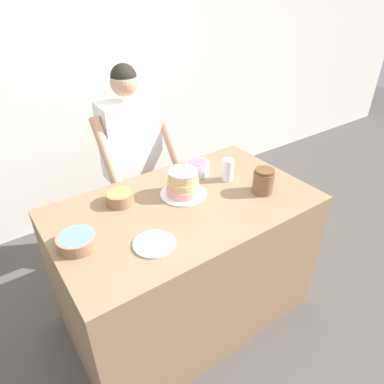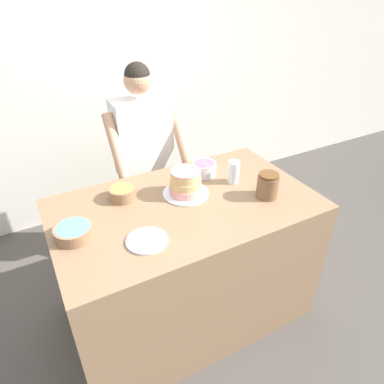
{
  "view_description": "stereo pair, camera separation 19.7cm",
  "coord_description": "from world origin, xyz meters",
  "px_view_note": "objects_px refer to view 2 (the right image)",
  "views": [
    {
      "loc": [
        -0.94,
        -0.95,
        2.1
      ],
      "look_at": [
        0.02,
        0.42,
        1.05
      ],
      "focal_mm": 32.0,
      "sensor_mm": 36.0,
      "label": 1
    },
    {
      "loc": [
        -0.77,
        -1.05,
        2.1
      ],
      "look_at": [
        0.02,
        0.42,
        1.05
      ],
      "focal_mm": 32.0,
      "sensor_mm": 36.0,
      "label": 2
    }
  ],
  "objects_px": {
    "frosting_bowl_blue": "(74,231)",
    "ceramic_plate": "(147,241)",
    "drinking_glass": "(234,172)",
    "stoneware_jar": "(268,186)",
    "cake": "(186,184)",
    "frosting_bowl_olive": "(122,193)",
    "frosting_bowl_purple": "(204,168)",
    "person_baker": "(144,151)"
  },
  "relations": [
    {
      "from": "ceramic_plate",
      "to": "stoneware_jar",
      "type": "xyz_separation_m",
      "value": [
        0.81,
        0.05,
        0.07
      ]
    },
    {
      "from": "ceramic_plate",
      "to": "person_baker",
      "type": "bearing_deg",
      "value": 69.31
    },
    {
      "from": "frosting_bowl_olive",
      "to": "ceramic_plate",
      "type": "height_order",
      "value": "frosting_bowl_olive"
    },
    {
      "from": "frosting_bowl_blue",
      "to": "ceramic_plate",
      "type": "height_order",
      "value": "frosting_bowl_blue"
    },
    {
      "from": "person_baker",
      "to": "frosting_bowl_blue",
      "type": "relative_size",
      "value": 7.92
    },
    {
      "from": "frosting_bowl_blue",
      "to": "drinking_glass",
      "type": "bearing_deg",
      "value": 4.32
    },
    {
      "from": "cake",
      "to": "frosting_bowl_olive",
      "type": "height_order",
      "value": "cake"
    },
    {
      "from": "frosting_bowl_blue",
      "to": "ceramic_plate",
      "type": "xyz_separation_m",
      "value": [
        0.32,
        -0.21,
        -0.03
      ]
    },
    {
      "from": "frosting_bowl_blue",
      "to": "stoneware_jar",
      "type": "xyz_separation_m",
      "value": [
        1.13,
        -0.17,
        0.04
      ]
    },
    {
      "from": "cake",
      "to": "frosting_bowl_blue",
      "type": "height_order",
      "value": "cake"
    },
    {
      "from": "frosting_bowl_purple",
      "to": "person_baker",
      "type": "bearing_deg",
      "value": 115.02
    },
    {
      "from": "person_baker",
      "to": "frosting_bowl_blue",
      "type": "bearing_deg",
      "value": -131.7
    },
    {
      "from": "frosting_bowl_purple",
      "to": "frosting_bowl_olive",
      "type": "xyz_separation_m",
      "value": [
        -0.59,
        -0.03,
        -0.01
      ]
    },
    {
      "from": "cake",
      "to": "frosting_bowl_olive",
      "type": "xyz_separation_m",
      "value": [
        -0.36,
        0.14,
        -0.03
      ]
    },
    {
      "from": "cake",
      "to": "frosting_bowl_blue",
      "type": "xyz_separation_m",
      "value": [
        -0.7,
        -0.1,
        -0.04
      ]
    },
    {
      "from": "frosting_bowl_olive",
      "to": "ceramic_plate",
      "type": "distance_m",
      "value": 0.45
    },
    {
      "from": "frosting_bowl_purple",
      "to": "ceramic_plate",
      "type": "bearing_deg",
      "value": -142.17
    },
    {
      "from": "person_baker",
      "to": "frosting_bowl_blue",
      "type": "distance_m",
      "value": 1.04
    },
    {
      "from": "frosting_bowl_purple",
      "to": "stoneware_jar",
      "type": "distance_m",
      "value": 0.47
    },
    {
      "from": "cake",
      "to": "frosting_bowl_blue",
      "type": "relative_size",
      "value": 1.41
    },
    {
      "from": "person_baker",
      "to": "frosting_bowl_olive",
      "type": "bearing_deg",
      "value": -122.89
    },
    {
      "from": "person_baker",
      "to": "ceramic_plate",
      "type": "relative_size",
      "value": 7.49
    },
    {
      "from": "person_baker",
      "to": "stoneware_jar",
      "type": "distance_m",
      "value": 1.04
    },
    {
      "from": "person_baker",
      "to": "frosting_bowl_olive",
      "type": "distance_m",
      "value": 0.65
    },
    {
      "from": "cake",
      "to": "ceramic_plate",
      "type": "height_order",
      "value": "cake"
    },
    {
      "from": "frosting_bowl_blue",
      "to": "drinking_glass",
      "type": "relative_size",
      "value": 1.36
    },
    {
      "from": "person_baker",
      "to": "cake",
      "type": "bearing_deg",
      "value": -89.04
    },
    {
      "from": "frosting_bowl_purple",
      "to": "ceramic_plate",
      "type": "relative_size",
      "value": 0.76
    },
    {
      "from": "frosting_bowl_purple",
      "to": "frosting_bowl_blue",
      "type": "height_order",
      "value": "frosting_bowl_purple"
    },
    {
      "from": "frosting_bowl_olive",
      "to": "cake",
      "type": "bearing_deg",
      "value": -20.85
    },
    {
      "from": "cake",
      "to": "ceramic_plate",
      "type": "distance_m",
      "value": 0.5
    },
    {
      "from": "stoneware_jar",
      "to": "frosting_bowl_olive",
      "type": "bearing_deg",
      "value": 153.16
    },
    {
      "from": "frosting_bowl_blue",
      "to": "stoneware_jar",
      "type": "distance_m",
      "value": 1.14
    },
    {
      "from": "frosting_bowl_blue",
      "to": "person_baker",
      "type": "bearing_deg",
      "value": 48.3
    },
    {
      "from": "frosting_bowl_purple",
      "to": "frosting_bowl_olive",
      "type": "distance_m",
      "value": 0.59
    },
    {
      "from": "frosting_bowl_olive",
      "to": "frosting_bowl_blue",
      "type": "height_order",
      "value": "frosting_bowl_olive"
    },
    {
      "from": "person_baker",
      "to": "ceramic_plate",
      "type": "bearing_deg",
      "value": -110.69
    },
    {
      "from": "cake",
      "to": "frosting_bowl_purple",
      "type": "bearing_deg",
      "value": 36.15
    },
    {
      "from": "frosting_bowl_purple",
      "to": "cake",
      "type": "bearing_deg",
      "value": -143.85
    },
    {
      "from": "person_baker",
      "to": "stoneware_jar",
      "type": "bearing_deg",
      "value": -65.06
    },
    {
      "from": "drinking_glass",
      "to": "stoneware_jar",
      "type": "distance_m",
      "value": 0.26
    },
    {
      "from": "frosting_bowl_olive",
      "to": "frosting_bowl_blue",
      "type": "relative_size",
      "value": 0.81
    }
  ]
}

